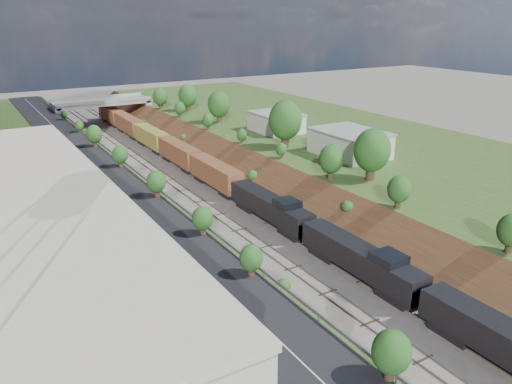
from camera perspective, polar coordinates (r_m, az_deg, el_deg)
name	(u,v)px	position (r m, az deg, el deg)	size (l,w,h in m)	color
platform_right	(358,152)	(99.69, 11.58, 4.55)	(44.00, 180.00, 5.00)	#364E20
embankment_left	(141,205)	(78.81, -13.00, -1.50)	(7.07, 180.00, 7.07)	brown
embankment_right	(262,182)	(87.50, 0.73, 1.14)	(7.07, 180.00, 7.07)	brown
rail_left_track	(191,195)	(81.51, -7.42, -0.37)	(1.58, 180.00, 0.18)	gray
rail_right_track	(220,190)	(83.58, -4.17, 0.26)	(1.58, 180.00, 0.18)	gray
road	(109,179)	(76.03, -16.49, 1.45)	(8.00, 180.00, 0.10)	black
guardrail	(136,172)	(76.74, -13.54, 2.28)	(0.10, 171.00, 0.70)	#99999E
commercial_building	(39,226)	(52.35, -23.58, -3.59)	(14.30, 62.30, 7.00)	brown
overpass	(102,107)	(138.39, -17.18, 9.24)	(24.50, 8.30, 7.40)	gray
white_building_near	(350,144)	(86.65, 10.66, 5.44)	(9.00, 12.00, 4.00)	silver
white_building_far	(276,123)	(103.41, 2.32, 7.91)	(8.00, 10.00, 3.60)	silver
tree_right_large	(372,151)	(73.27, 13.13, 4.62)	(5.25, 5.25, 7.61)	#473323
tree_left_crest	(283,276)	(42.39, 3.11, -9.52)	(2.45, 2.45, 3.55)	#473323
freight_train	(199,164)	(89.65, -6.52, 3.15)	(2.91, 133.16, 4.55)	black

